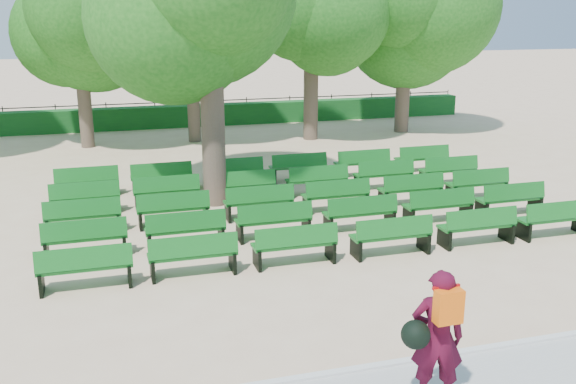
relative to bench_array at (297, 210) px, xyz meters
name	(u,v)px	position (x,y,z in m)	size (l,w,h in m)	color
ground	(258,229)	(-1.17, -0.82, -0.08)	(120.00, 120.00, 0.00)	#D5B18D
curb	(368,369)	(-1.17, -7.07, -0.03)	(30.00, 0.12, 0.10)	silver
hedge	(180,116)	(-1.17, 13.18, 0.37)	(26.00, 0.70, 0.90)	#175A20
fence	(179,125)	(-1.17, 13.58, -0.08)	(26.00, 0.10, 1.02)	black
tree_line	(194,144)	(-1.17, 9.18, -0.08)	(21.80, 6.80, 7.04)	#266E1D
bench_array	(297,210)	(0.00, 0.00, 0.00)	(1.66, 0.59, 1.03)	#11651D
tree_among	(209,17)	(-1.75, 1.42, 4.53)	(4.85, 4.85, 6.83)	brown
person	(436,336)	(-0.72, -8.00, 0.88)	(0.87, 0.62, 1.75)	#42091D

